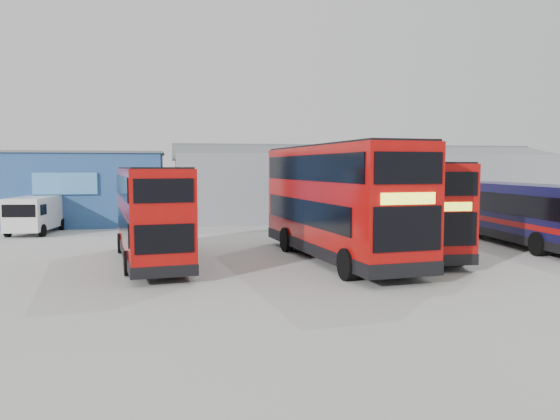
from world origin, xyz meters
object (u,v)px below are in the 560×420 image
(maintenance_shed, at_px, (360,185))
(double_decker_centre, at_px, (337,203))
(double_decker_left, at_px, (151,216))
(single_decker_blue, at_px, (524,215))
(double_decker_right, at_px, (402,209))
(panel_van, at_px, (36,213))
(office_block, at_px, (76,188))

(maintenance_shed, relative_size, double_decker_centre, 2.54)
(double_decker_left, distance_m, single_decker_blue, 18.81)
(double_decker_right, relative_size, panel_van, 1.90)
(double_decker_left, bearing_deg, double_decker_centre, 166.74)
(double_decker_left, relative_size, double_decker_centre, 0.81)
(double_decker_left, bearing_deg, office_block, -79.42)
(double_decker_centre, bearing_deg, maintenance_shed, 61.90)
(double_decker_left, xyz_separation_m, double_decker_centre, (7.91, -0.76, 0.47))
(panel_van, bearing_deg, maintenance_shed, 25.09)
(double_decker_left, relative_size, single_decker_blue, 0.82)
(office_block, distance_m, double_decker_left, 18.67)
(maintenance_shed, distance_m, double_decker_right, 19.86)
(panel_van, bearing_deg, double_decker_right, -24.80)
(double_decker_left, height_order, panel_van, double_decker_left)
(office_block, xyz_separation_m, double_decker_centre, (13.78, -18.47, -0.10))
(office_block, relative_size, double_decker_left, 1.26)
(maintenance_shed, bearing_deg, office_block, -174.79)
(maintenance_shed, relative_size, double_decker_right, 3.01)
(double_decker_right, bearing_deg, double_decker_centre, -158.37)
(double_decker_centre, distance_m, double_decker_right, 3.72)
(office_block, distance_m, panel_van, 5.98)
(double_decker_centre, bearing_deg, double_decker_right, 12.58)
(single_decker_blue, bearing_deg, panel_van, -17.80)
(maintenance_shed, relative_size, panel_van, 5.70)
(maintenance_shed, height_order, double_decker_centre, maintenance_shed)
(double_decker_right, height_order, single_decker_blue, double_decker_right)
(office_block, bearing_deg, double_decker_right, -45.00)
(double_decker_left, xyz_separation_m, single_decker_blue, (18.73, 1.74, -0.44))
(panel_van, bearing_deg, double_decker_centre, -33.04)
(single_decker_blue, height_order, panel_van, single_decker_blue)
(double_decker_left, distance_m, double_decker_right, 11.42)
(office_block, bearing_deg, single_decker_blue, -32.99)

